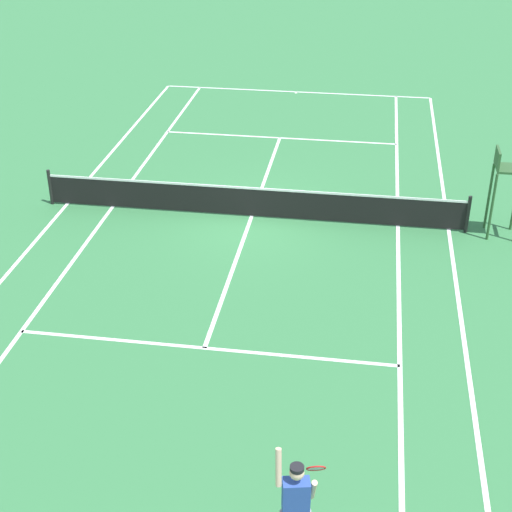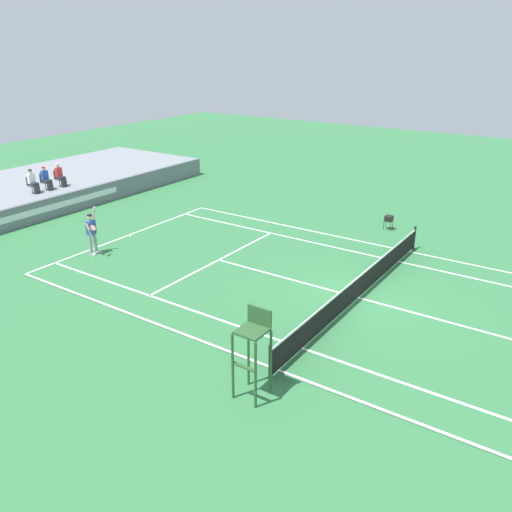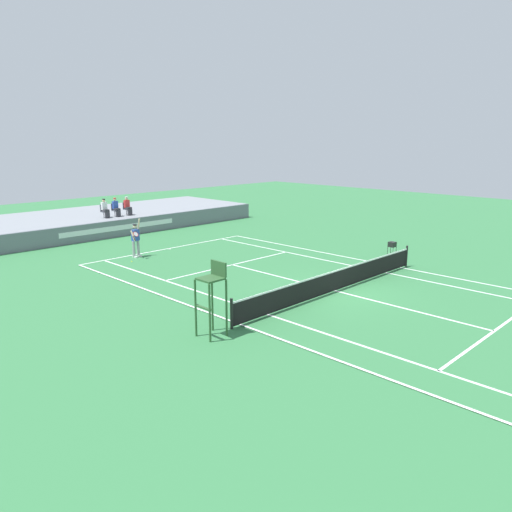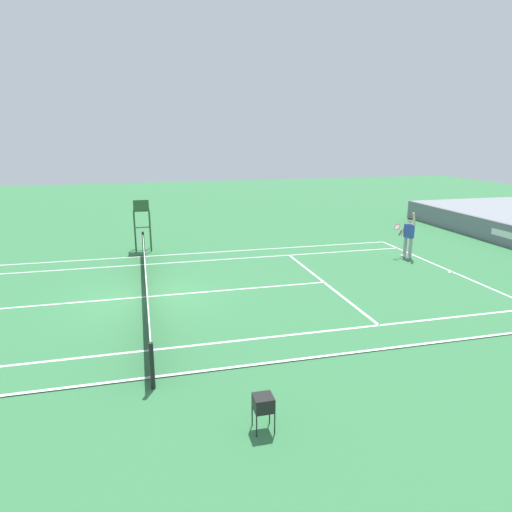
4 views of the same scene
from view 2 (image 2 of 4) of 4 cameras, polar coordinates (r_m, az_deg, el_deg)
ground_plane at (r=19.48m, az=11.03°, el=-4.52°), size 80.00×80.00×0.00m
court at (r=19.47m, az=11.03°, el=-4.49°), size 11.08×23.88×0.03m
net at (r=19.25m, az=11.14°, el=-3.13°), size 11.98×0.10×1.07m
barrier_wall at (r=29.91m, az=-20.88°, el=5.03°), size 23.53×0.25×1.11m
bleacher_platform at (r=33.22m, az=-25.02°, el=6.00°), size 23.53×7.85×1.11m
spectator_seated_0 at (r=30.71m, az=-23.01°, el=7.40°), size 0.44×0.60×1.27m
spectator_seated_1 at (r=31.14m, az=-21.77°, el=7.77°), size 0.44×0.60×1.27m
spectator_seated_2 at (r=31.64m, az=-20.46°, el=8.16°), size 0.44×0.60×1.27m
tennis_player at (r=23.79m, az=-17.34°, el=2.43°), size 0.74×0.74×2.08m
tennis_ball at (r=23.12m, az=-17.33°, el=-0.69°), size 0.07×0.07×0.07m
umpire_chair at (r=13.47m, az=-0.29°, el=-9.38°), size 0.77×0.77×2.44m
ball_hopper at (r=26.80m, az=14.18°, el=3.99°), size 0.36×0.36×0.70m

